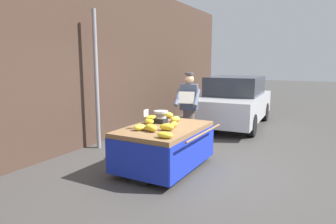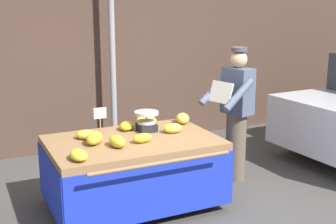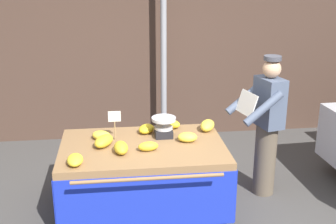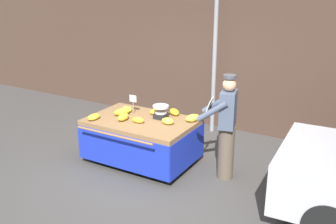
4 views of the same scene
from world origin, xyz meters
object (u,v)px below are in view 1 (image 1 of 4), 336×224
at_px(banana_bunch_0, 167,127).
at_px(parked_car, 234,101).
at_px(banana_bunch_6, 174,124).
at_px(vendor_person, 189,110).
at_px(price_sign, 146,115).
at_px(street_pole, 96,81).
at_px(banana_cart, 165,138).
at_px(banana_bunch_5, 152,118).
at_px(banana_bunch_7, 165,135).
at_px(banana_bunch_8, 168,115).
at_px(banana_bunch_4, 140,127).
at_px(banana_bunch_1, 151,128).
at_px(weighing_scale, 161,117).
at_px(banana_bunch_3, 149,121).
at_px(banana_bunch_2, 175,119).

distance_m(banana_bunch_0, parked_car, 4.68).
relative_size(banana_bunch_6, vendor_person, 0.13).
bearing_deg(price_sign, street_pole, 67.09).
relative_size(banana_cart, banana_bunch_5, 7.17).
distance_m(street_pole, banana_bunch_7, 2.75).
distance_m(banana_bunch_5, banana_bunch_8, 0.45).
distance_m(banana_cart, banana_bunch_4, 0.56).
height_order(banana_bunch_5, banana_bunch_7, banana_bunch_5).
distance_m(banana_bunch_0, banana_bunch_8, 1.18).
height_order(banana_bunch_7, parked_car, parked_car).
distance_m(street_pole, vendor_person, 2.16).
bearing_deg(banana_bunch_8, banana_bunch_4, -173.23).
xyz_separation_m(banana_bunch_1, vendor_person, (1.90, 0.18, 0.02)).
relative_size(banana_bunch_1, banana_bunch_5, 1.14).
height_order(banana_bunch_0, banana_bunch_8, banana_bunch_8).
bearing_deg(weighing_scale, banana_bunch_4, -179.59).
xyz_separation_m(banana_cart, banana_bunch_3, (0.07, 0.37, 0.25)).
height_order(weighing_scale, vendor_person, vendor_person).
bearing_deg(banana_bunch_6, banana_bunch_8, 35.16).
bearing_deg(banana_bunch_8, street_pole, 102.02).
height_order(street_pole, banana_bunch_3, street_pole).
relative_size(banana_bunch_2, banana_bunch_5, 0.85).
relative_size(banana_bunch_4, banana_bunch_5, 0.89).
height_order(vendor_person, parked_car, vendor_person).
relative_size(banana_bunch_2, parked_car, 0.05).
height_order(banana_bunch_0, banana_bunch_5, banana_bunch_0).
bearing_deg(weighing_scale, banana_cart, -138.99).
bearing_deg(banana_bunch_4, banana_bunch_0, -62.17).
bearing_deg(price_sign, banana_cart, -33.64).
bearing_deg(street_pole, vendor_person, -60.32).
bearing_deg(banana_bunch_7, banana_bunch_5, 40.35).
height_order(banana_bunch_2, parked_car, parked_car).
relative_size(banana_bunch_1, banana_bunch_6, 1.35).
bearing_deg(banana_bunch_1, parked_car, -0.04).
bearing_deg(vendor_person, banana_bunch_4, 179.48).
bearing_deg(banana_bunch_3, banana_bunch_0, -119.18).
distance_m(banana_bunch_2, banana_bunch_8, 0.44).
xyz_separation_m(banana_bunch_1, banana_bunch_2, (0.93, 0.02, -0.01)).
bearing_deg(banana_bunch_2, parked_car, -0.33).
bearing_deg(banana_bunch_2, banana_bunch_1, -178.83).
xyz_separation_m(banana_cart, parked_car, (4.43, 0.02, 0.16)).
distance_m(street_pole, banana_bunch_3, 1.80).
distance_m(banana_bunch_2, vendor_person, 0.98).
height_order(banana_bunch_3, banana_bunch_6, banana_bunch_6).
bearing_deg(banana_bunch_7, banana_bunch_4, 68.51).
height_order(price_sign, banana_bunch_5, price_sign).
bearing_deg(banana_bunch_7, banana_bunch_1, 57.18).
xyz_separation_m(weighing_scale, vendor_person, (1.22, -0.02, -0.04)).
height_order(banana_bunch_0, banana_bunch_6, banana_bunch_0).
bearing_deg(banana_bunch_4, banana_bunch_6, -37.21).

